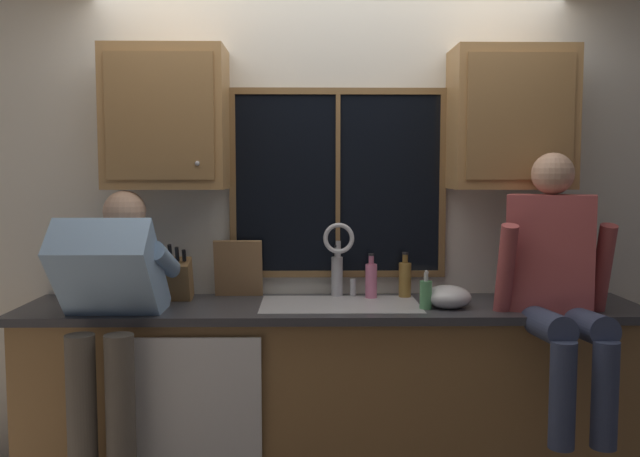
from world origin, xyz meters
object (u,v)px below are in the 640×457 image
object	(u,v)px
soap_dispenser	(426,294)
bottle_green_glass	(371,280)
knife_block	(180,280)
bottle_amber_small	(337,275)
mixing_bowl	(448,297)
person_standing	(111,313)
person_sitting_on_counter	(558,276)
cutting_board	(238,269)
bottle_tall_clear	(405,279)

from	to	relation	value
soap_dispenser	bottle_green_glass	xyz separation A→B (m)	(-0.24, 0.29, 0.02)
knife_block	bottle_amber_small	size ratio (longest dim) A/B	1.16
mixing_bowl	person_standing	bearing A→B (deg)	-172.73
person_sitting_on_counter	knife_block	xyz separation A→B (m)	(-1.83, 0.38, -0.08)
person_sitting_on_counter	mixing_bowl	distance (m)	0.53
person_sitting_on_counter	mixing_bowl	xyz separation A→B (m)	(-0.47, 0.19, -0.13)
soap_dispenser	bottle_green_glass	world-z (taller)	bottle_green_glass
knife_block	soap_dispenser	size ratio (longest dim) A/B	1.68
person_sitting_on_counter	cutting_board	size ratio (longest dim) A/B	4.05
person_standing	person_sitting_on_counter	world-z (taller)	person_sitting_on_counter
bottle_green_glass	mixing_bowl	bearing A→B (deg)	-35.01
person_sitting_on_counter	bottle_green_glass	xyz separation A→B (m)	(-0.83, 0.44, -0.09)
person_standing	mixing_bowl	xyz separation A→B (m)	(1.60, 0.20, 0.03)
mixing_bowl	soap_dispenser	bearing A→B (deg)	-161.78
knife_block	cutting_board	xyz separation A→B (m)	(0.29, 0.10, 0.04)
bottle_green_glass	knife_block	bearing A→B (deg)	-176.68
knife_block	bottle_amber_small	distance (m)	0.83
person_standing	bottle_green_glass	size ratio (longest dim) A/B	6.29
soap_dispenser	bottle_tall_clear	distance (m)	0.32
person_sitting_on_counter	mixing_bowl	world-z (taller)	person_sitting_on_counter
person_standing	person_sitting_on_counter	bearing A→B (deg)	0.39
bottle_green_glass	soap_dispenser	bearing A→B (deg)	-50.18
person_standing	bottle_tall_clear	size ratio (longest dim) A/B	6.19
bottle_green_glass	person_sitting_on_counter	bearing A→B (deg)	-28.01
bottle_tall_clear	bottle_amber_small	world-z (taller)	bottle_amber_small
soap_dispenser	bottle_tall_clear	xyz separation A→B (m)	(-0.06, 0.31, 0.03)
bottle_green_glass	bottle_tall_clear	distance (m)	0.18
soap_dispenser	knife_block	bearing A→B (deg)	169.46
bottle_amber_small	mixing_bowl	bearing A→B (deg)	-29.57
person_standing	person_sitting_on_counter	xyz separation A→B (m)	(2.08, 0.01, 0.17)
person_standing	mixing_bowl	world-z (taller)	person_standing
person_sitting_on_counter	cutting_board	xyz separation A→B (m)	(-1.54, 0.49, -0.03)
bottle_tall_clear	bottle_amber_small	distance (m)	0.36
knife_block	bottle_tall_clear	bearing A→B (deg)	3.96
cutting_board	soap_dispenser	world-z (taller)	cutting_board
person_standing	mixing_bowl	distance (m)	1.62
person_sitting_on_counter	knife_block	bearing A→B (deg)	168.18
soap_dispenser	bottle_amber_small	size ratio (longest dim) A/B	0.69
bottle_amber_small	bottle_green_glass	bearing A→B (deg)	-16.78
mixing_bowl	knife_block	bearing A→B (deg)	171.93
bottle_green_glass	bottle_tall_clear	world-z (taller)	bottle_tall_clear
soap_dispenser	person_standing	bearing A→B (deg)	-173.63
cutting_board	bottle_green_glass	size ratio (longest dim) A/B	1.31
knife_block	bottle_tall_clear	xyz separation A→B (m)	(1.19, 0.08, -0.01)
soap_dispenser	bottle_amber_small	xyz separation A→B (m)	(-0.42, 0.34, 0.04)
knife_block	mixing_bowl	world-z (taller)	knife_block
person_standing	knife_block	bearing A→B (deg)	58.51
bottle_green_glass	cutting_board	bearing A→B (deg)	176.24
person_sitting_on_counter	mixing_bowl	bearing A→B (deg)	157.99
person_sitting_on_counter	mixing_bowl	size ratio (longest dim) A/B	5.53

